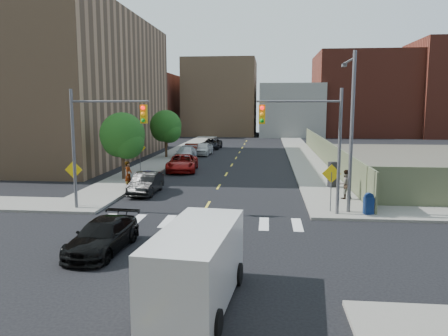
% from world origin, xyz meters
% --- Properties ---
extents(ground, '(160.00, 160.00, 0.00)m').
position_xyz_m(ground, '(0.00, 0.00, 0.00)').
color(ground, black).
rests_on(ground, ground).
extents(sidewalk_nw, '(3.50, 73.00, 0.15)m').
position_xyz_m(sidewalk_nw, '(-7.75, 41.50, 0.07)').
color(sidewalk_nw, gray).
rests_on(sidewalk_nw, ground).
extents(sidewalk_ne, '(3.50, 73.00, 0.15)m').
position_xyz_m(sidewalk_ne, '(7.75, 41.50, 0.07)').
color(sidewalk_ne, gray).
rests_on(sidewalk_ne, ground).
extents(fence_north, '(0.12, 44.00, 2.50)m').
position_xyz_m(fence_north, '(9.60, 28.00, 1.25)').
color(fence_north, '#656F4D').
rests_on(fence_north, ground).
extents(building_nw, '(22.00, 30.00, 16.00)m').
position_xyz_m(building_nw, '(-22.00, 30.00, 8.00)').
color(building_nw, '#8C6B4C').
rests_on(building_nw, ground).
extents(bg_bldg_west, '(14.00, 18.00, 12.00)m').
position_xyz_m(bg_bldg_west, '(-22.00, 70.00, 6.00)').
color(bg_bldg_west, '#592319').
rests_on(bg_bldg_west, ground).
extents(bg_bldg_midwest, '(14.00, 16.00, 15.00)m').
position_xyz_m(bg_bldg_midwest, '(-6.00, 72.00, 7.50)').
color(bg_bldg_midwest, '#8C6B4C').
rests_on(bg_bldg_midwest, ground).
extents(bg_bldg_center, '(12.00, 16.00, 10.00)m').
position_xyz_m(bg_bldg_center, '(8.00, 70.00, 5.00)').
color(bg_bldg_center, gray).
rests_on(bg_bldg_center, ground).
extents(bg_bldg_east, '(18.00, 18.00, 16.00)m').
position_xyz_m(bg_bldg_east, '(22.00, 72.00, 8.00)').
color(bg_bldg_east, '#592319').
rests_on(bg_bldg_east, ground).
extents(signal_nw, '(4.59, 0.30, 7.00)m').
position_xyz_m(signal_nw, '(-5.98, 6.00, 4.53)').
color(signal_nw, '#59595E').
rests_on(signal_nw, ground).
extents(signal_ne, '(4.59, 0.30, 7.00)m').
position_xyz_m(signal_ne, '(5.98, 6.00, 4.53)').
color(signal_ne, '#59595E').
rests_on(signal_ne, ground).
extents(streetlight_ne, '(0.25, 3.70, 9.00)m').
position_xyz_m(streetlight_ne, '(8.20, 6.90, 5.22)').
color(streetlight_ne, '#59595E').
rests_on(streetlight_ne, ground).
extents(warn_sign_nw, '(1.06, 0.06, 2.83)m').
position_xyz_m(warn_sign_nw, '(-7.80, 6.50, 1.99)').
color(warn_sign_nw, '#59595E').
rests_on(warn_sign_nw, ground).
extents(warn_sign_ne, '(1.06, 0.06, 2.83)m').
position_xyz_m(warn_sign_ne, '(7.20, 6.50, 1.99)').
color(warn_sign_ne, '#59595E').
rests_on(warn_sign_ne, ground).
extents(warn_sign_midwest, '(1.06, 0.06, 2.83)m').
position_xyz_m(warn_sign_midwest, '(-7.80, 20.00, 1.99)').
color(warn_sign_midwest, '#59595E').
rests_on(warn_sign_midwest, ground).
extents(tree_west_near, '(3.66, 3.64, 5.52)m').
position_xyz_m(tree_west_near, '(-8.00, 16.05, 3.48)').
color(tree_west_near, '#332114').
rests_on(tree_west_near, ground).
extents(tree_west_far, '(3.66, 3.64, 5.52)m').
position_xyz_m(tree_west_far, '(-8.00, 31.05, 3.48)').
color(tree_west_far, '#332114').
rests_on(tree_west_far, ground).
extents(parked_car_blue, '(1.62, 3.65, 1.22)m').
position_xyz_m(parked_car_blue, '(-5.43, 13.42, 0.61)').
color(parked_car_blue, navy).
rests_on(parked_car_blue, ground).
extents(parked_car_black, '(1.56, 4.43, 1.46)m').
position_xyz_m(parked_car_black, '(-4.71, 10.95, 0.73)').
color(parked_car_black, black).
rests_on(parked_car_black, ground).
extents(parked_car_red, '(3.08, 5.82, 1.56)m').
position_xyz_m(parked_car_red, '(-4.20, 21.29, 0.78)').
color(parked_car_red, maroon).
rests_on(parked_car_red, ground).
extents(parked_car_silver, '(2.08, 5.01, 1.45)m').
position_xyz_m(parked_car_silver, '(-5.50, 29.83, 0.72)').
color(parked_car_silver, '#B5B7BD').
rests_on(parked_car_silver, ground).
extents(parked_car_white, '(2.19, 4.73, 1.57)m').
position_xyz_m(parked_car_white, '(-4.20, 34.40, 0.78)').
color(parked_car_white, silver).
rests_on(parked_car_white, ground).
extents(parked_car_maroon, '(1.74, 4.50, 1.46)m').
position_xyz_m(parked_car_maroon, '(-5.50, 33.52, 0.73)').
color(parked_car_maroon, '#41130D').
rests_on(parked_car_maroon, ground).
extents(parked_car_grey, '(2.72, 5.32, 1.44)m').
position_xyz_m(parked_car_grey, '(-4.20, 42.24, 0.72)').
color(parked_car_grey, black).
rests_on(parked_car_grey, ground).
extents(black_sedan, '(2.22, 4.77, 1.35)m').
position_xyz_m(black_sedan, '(-3.20, -0.93, 0.67)').
color(black_sedan, black).
rests_on(black_sedan, ground).
extents(cargo_van, '(2.64, 5.50, 2.44)m').
position_xyz_m(cargo_van, '(1.53, -5.22, 1.28)').
color(cargo_van, silver).
rests_on(cargo_van, ground).
extents(mailbox, '(0.57, 0.49, 1.19)m').
position_xyz_m(mailbox, '(9.20, 6.08, 0.73)').
color(mailbox, navy).
rests_on(mailbox, sidewalk_ne).
extents(payphone, '(0.68, 0.63, 1.85)m').
position_xyz_m(payphone, '(8.37, 14.02, 1.07)').
color(payphone, black).
rests_on(payphone, sidewalk_ne).
extents(pedestrian_west, '(0.52, 0.74, 1.95)m').
position_xyz_m(pedestrian_west, '(-6.30, 12.05, 1.13)').
color(pedestrian_west, gray).
rests_on(pedestrian_west, sidewalk_nw).
extents(pedestrian_east, '(1.07, 0.93, 1.87)m').
position_xyz_m(pedestrian_east, '(8.60, 10.04, 1.08)').
color(pedestrian_east, gray).
rests_on(pedestrian_east, sidewalk_ne).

